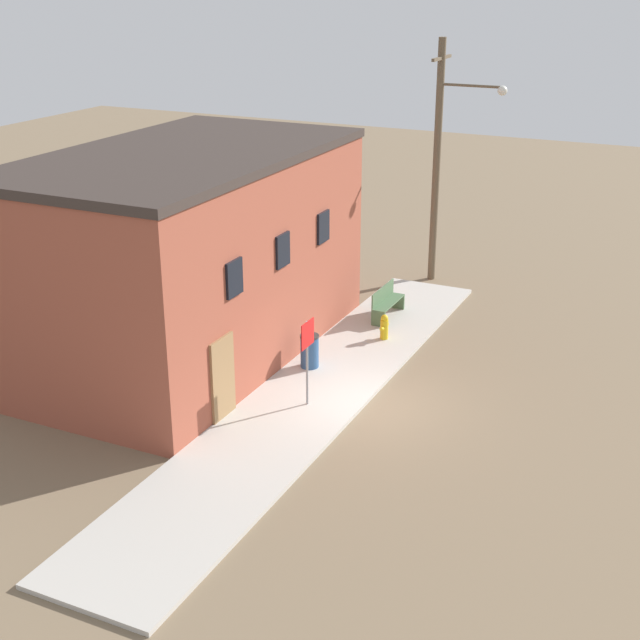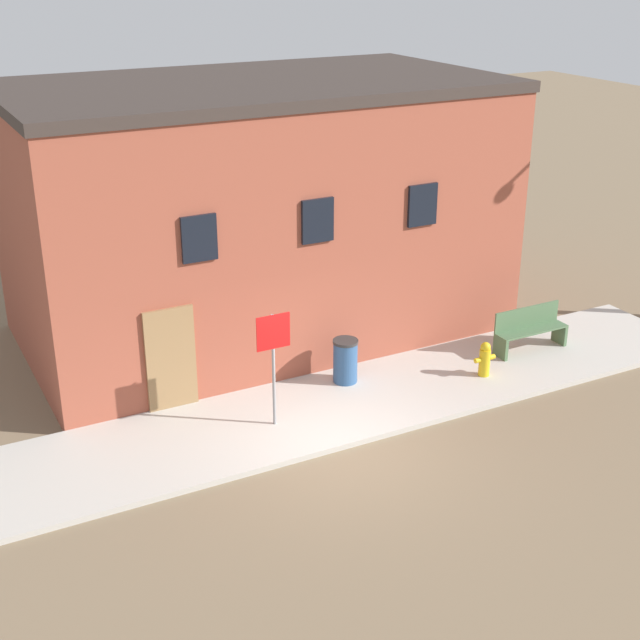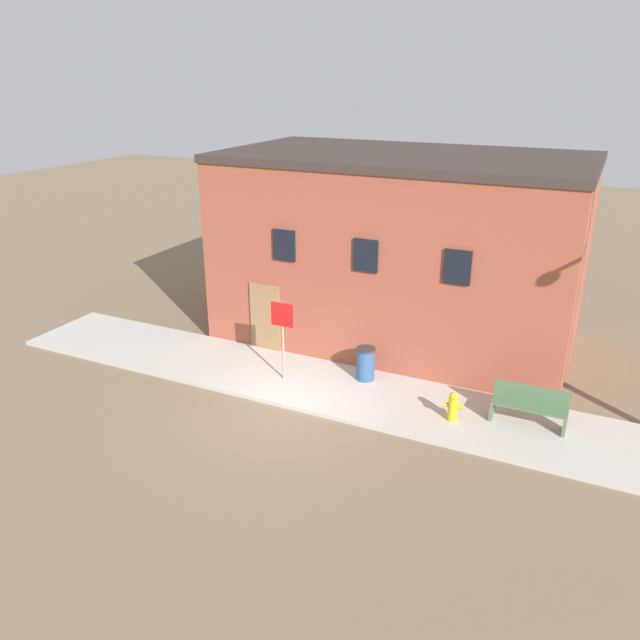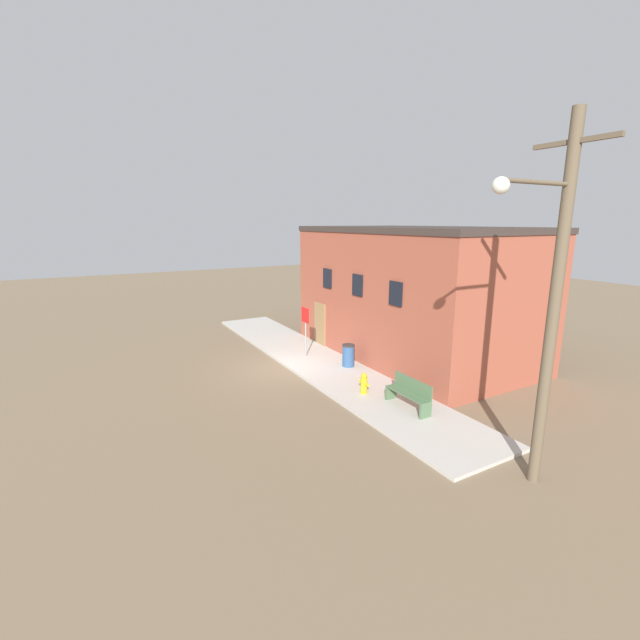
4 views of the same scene
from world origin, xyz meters
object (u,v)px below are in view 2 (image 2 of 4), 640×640
Objects in this scene: stop_sign at (273,349)px; bench at (530,329)px; trash_bin at (345,361)px; fire_hydrant at (485,359)px.

stop_sign is 1.27× the size of bench.
trash_bin is at bearing 173.30° from bench.
trash_bin is (-2.75, 1.13, 0.09)m from fire_hydrant.
stop_sign is 2.40× the size of trash_bin.
stop_sign is (-4.82, 0.17, 1.20)m from fire_hydrant.
bench is at bearing 3.80° from stop_sign.
bench is at bearing -6.70° from trash_bin.
bench reaches higher than trash_bin.
stop_sign is at bearing 177.97° from fire_hydrant.
trash_bin is at bearing 157.67° from fire_hydrant.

